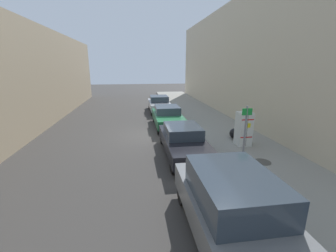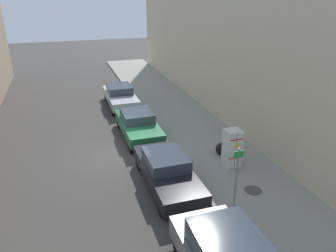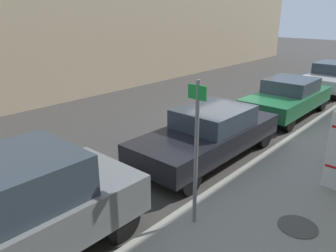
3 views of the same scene
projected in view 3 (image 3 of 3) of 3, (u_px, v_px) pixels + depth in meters
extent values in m
plane|color=#383533|center=(232.00, 119.00, 12.25)|extent=(80.00, 80.00, 0.00)
cube|color=tan|center=(96.00, 21.00, 16.15)|extent=(2.44, 37.40, 6.69)
cylinder|color=#47443F|center=(298.00, 226.00, 5.91)|extent=(0.70, 0.70, 0.02)
cylinder|color=slate|center=(196.00, 156.00, 5.64)|extent=(0.07, 0.07, 2.65)
cube|color=#198C33|center=(197.00, 92.00, 5.25)|extent=(0.36, 0.02, 0.24)
cube|color=silver|center=(332.00, 79.00, 16.26)|extent=(1.82, 4.56, 0.55)
cube|color=#2D3842|center=(335.00, 68.00, 16.24)|extent=(1.60, 1.92, 0.50)
cylinder|color=black|center=(302.00, 87.00, 15.67)|extent=(0.22, 0.74, 0.74)
cylinder|color=black|center=(325.00, 77.00, 18.01)|extent=(0.22, 0.74, 0.74)
cube|color=#1E6038|center=(287.00, 100.00, 12.45)|extent=(1.83, 4.49, 0.55)
cube|color=#2D3842|center=(291.00, 85.00, 12.44)|extent=(1.61, 1.88, 0.50)
cylinder|color=black|center=(289.00, 121.00, 10.90)|extent=(0.22, 0.71, 0.71)
cylinder|color=black|center=(247.00, 112.00, 11.89)|extent=(0.22, 0.71, 0.71)
cylinder|color=black|center=(322.00, 102.00, 13.21)|extent=(0.22, 0.71, 0.71)
cylinder|color=black|center=(284.00, 96.00, 14.19)|extent=(0.22, 0.71, 0.71)
cube|color=black|center=(208.00, 137.00, 8.80)|extent=(1.80, 4.73, 0.55)
cube|color=#2D3842|center=(214.00, 117.00, 8.79)|extent=(1.58, 1.99, 0.50)
cylinder|color=black|center=(189.00, 179.00, 7.16)|extent=(0.22, 0.68, 0.68)
cylinder|color=black|center=(141.00, 159.00, 8.13)|extent=(0.22, 0.68, 0.68)
cylinder|color=black|center=(264.00, 136.00, 9.66)|extent=(0.22, 0.68, 0.68)
cylinder|color=black|center=(220.00, 124.00, 10.63)|extent=(0.22, 0.68, 0.68)
cube|color=slate|center=(2.00, 227.00, 4.97)|extent=(1.94, 4.46, 0.70)
cylinder|color=black|center=(121.00, 221.00, 5.70)|extent=(0.22, 0.73, 0.73)
cylinder|color=black|center=(68.00, 188.00, 6.75)|extent=(0.22, 0.73, 0.73)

